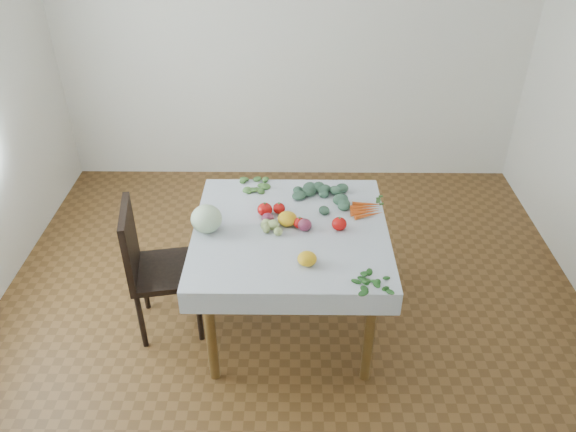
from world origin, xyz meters
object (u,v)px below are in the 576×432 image
table (291,243)px  chair (151,262)px  heirloom_back (287,219)px  cabbage (206,219)px  carrot_bunch (367,210)px

table → chair: chair is taller
table → heirloom_back: bearing=114.4°
heirloom_back → table: bearing=-65.6°
cabbage → heirloom_back: 0.47m
table → heirloom_back: size_ratio=8.74×
table → heirloom_back: 0.15m
chair → carrot_bunch: 1.34m
carrot_bunch → cabbage: bearing=-167.6°
table → cabbage: bearing=-177.3°
chair → carrot_bunch: bearing=8.8°
chair → heirloom_back: (0.82, 0.06, 0.28)m
chair → heirloom_back: chair is taller
heirloom_back → chair: bearing=-175.8°
table → cabbage: 0.51m
table → carrot_bunch: (0.46, 0.18, 0.12)m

